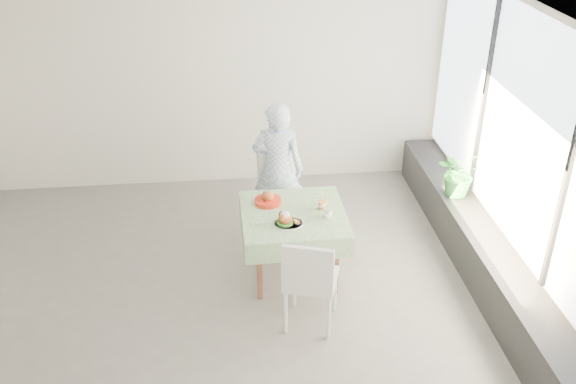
{
  "coord_description": "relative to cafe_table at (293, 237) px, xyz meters",
  "views": [
    {
      "loc": [
        0.21,
        -5.24,
        4.05
      ],
      "look_at": [
        0.8,
        0.32,
        0.96
      ],
      "focal_mm": 40.0,
      "sensor_mm": 36.0,
      "label": 1
    }
  ],
  "objects": [
    {
      "name": "chair_far",
      "position": [
        -0.01,
        0.85,
        -0.15
      ],
      "size": [
        0.61,
        0.61,
        1.0
      ],
      "color": "white",
      "rests_on": "ground"
    },
    {
      "name": "window_pane",
      "position": [
        2.12,
        -0.27,
        1.19
      ],
      "size": [
        0.01,
        4.8,
        2.18
      ],
      "primitive_type": "cube",
      "color": "#D1E0F9",
      "rests_on": "ground"
    },
    {
      "name": "wall_right",
      "position": [
        2.15,
        -0.27,
        0.94
      ],
      "size": [
        0.02,
        5.0,
        2.8
      ],
      "primitive_type": "cube",
      "color": "white",
      "rests_on": "ground"
    },
    {
      "name": "juice_cup_lemonade",
      "position": [
        0.33,
        -0.12,
        0.34
      ],
      "size": [
        0.09,
        0.09,
        0.25
      ],
      "color": "white",
      "rests_on": "cafe_table"
    },
    {
      "name": "floor",
      "position": [
        -0.85,
        -0.27,
        -0.46
      ],
      "size": [
        6.0,
        6.0,
        0.0
      ],
      "primitive_type": "plane",
      "color": "#64625F",
      "rests_on": "ground"
    },
    {
      "name": "second_dish",
      "position": [
        -0.24,
        0.23,
        0.32
      ],
      "size": [
        0.28,
        0.28,
        0.13
      ],
      "color": "red",
      "rests_on": "cafe_table"
    },
    {
      "name": "diner",
      "position": [
        -0.08,
        0.87,
        0.34
      ],
      "size": [
        0.66,
        0.51,
        1.6
      ],
      "primitive_type": "imported",
      "rotation": [
        0.0,
        0.0,
        2.9
      ],
      "color": "#8CB0E0",
      "rests_on": "ground"
    },
    {
      "name": "juice_cup_orange",
      "position": [
        0.3,
        0.06,
        0.34
      ],
      "size": [
        0.09,
        0.09,
        0.24
      ],
      "color": "white",
      "rests_on": "cafe_table"
    },
    {
      "name": "window_ledge",
      "position": [
        1.95,
        -0.27,
        -0.21
      ],
      "size": [
        0.4,
        4.8,
        0.5
      ],
      "primitive_type": "cube",
      "color": "black",
      "rests_on": "ground"
    },
    {
      "name": "wall_front",
      "position": [
        -0.85,
        -2.77,
        0.94
      ],
      "size": [
        6.0,
        0.02,
        2.8
      ],
      "primitive_type": "cube",
      "color": "white",
      "rests_on": "ground"
    },
    {
      "name": "chair_near",
      "position": [
        0.07,
        -0.81,
        -0.16
      ],
      "size": [
        0.58,
        0.58,
        0.98
      ],
      "color": "white",
      "rests_on": "ground"
    },
    {
      "name": "wall_back",
      "position": [
        -0.85,
        2.23,
        0.94
      ],
      "size": [
        6.0,
        0.02,
        2.8
      ],
      "primitive_type": "cube",
      "color": "white",
      "rests_on": "ground"
    },
    {
      "name": "main_dish",
      "position": [
        -0.09,
        -0.21,
        0.33
      ],
      "size": [
        0.29,
        0.29,
        0.15
      ],
      "color": "white",
      "rests_on": "cafe_table"
    },
    {
      "name": "potted_plant",
      "position": [
        1.94,
        0.64,
        0.31
      ],
      "size": [
        0.64,
        0.63,
        0.54
      ],
      "primitive_type": "imported",
      "rotation": [
        0.0,
        0.0,
        0.6
      ],
      "color": "#2B8234",
      "rests_on": "window_ledge"
    },
    {
      "name": "cafe_table",
      "position": [
        0.0,
        0.0,
        0.0
      ],
      "size": [
        1.05,
        1.05,
        0.74
      ],
      "color": "brown",
      "rests_on": "ground"
    },
    {
      "name": "ceiling",
      "position": [
        -0.85,
        -0.27,
        2.34
      ],
      "size": [
        6.0,
        6.0,
        0.0
      ],
      "primitive_type": "plane",
      "rotation": [
        3.14,
        0.0,
        0.0
      ],
      "color": "white",
      "rests_on": "ground"
    }
  ]
}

